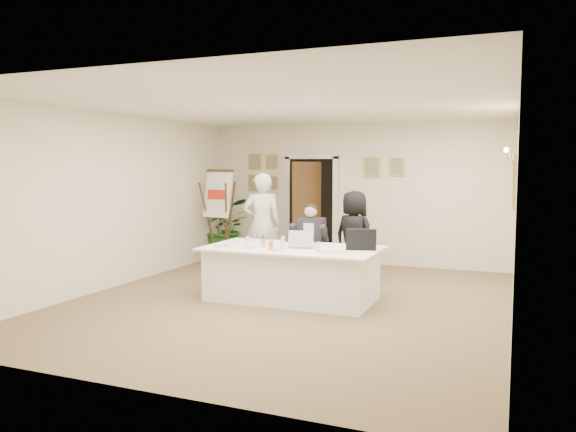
# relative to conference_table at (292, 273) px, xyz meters

# --- Properties ---
(floor) EXTENTS (7.00, 7.00, 0.00)m
(floor) POSITION_rel_conference_table_xyz_m (0.00, -0.11, -0.39)
(floor) COLOR brown
(floor) RESTS_ON ground
(ceiling) EXTENTS (6.00, 7.00, 0.02)m
(ceiling) POSITION_rel_conference_table_xyz_m (0.00, -0.11, 2.41)
(ceiling) COLOR white
(ceiling) RESTS_ON wall_back
(wall_back) EXTENTS (6.00, 0.10, 2.80)m
(wall_back) POSITION_rel_conference_table_xyz_m (0.00, 3.39, 1.01)
(wall_back) COLOR white
(wall_back) RESTS_ON floor
(wall_front) EXTENTS (6.00, 0.10, 2.80)m
(wall_front) POSITION_rel_conference_table_xyz_m (0.00, -3.61, 1.01)
(wall_front) COLOR white
(wall_front) RESTS_ON floor
(wall_left) EXTENTS (0.10, 7.00, 2.80)m
(wall_left) POSITION_rel_conference_table_xyz_m (-3.00, -0.11, 1.01)
(wall_left) COLOR white
(wall_left) RESTS_ON floor
(wall_right) EXTENTS (0.10, 7.00, 2.80)m
(wall_right) POSITION_rel_conference_table_xyz_m (3.00, -0.11, 1.01)
(wall_right) COLOR white
(wall_right) RESTS_ON floor
(doorway) EXTENTS (1.14, 0.86, 2.20)m
(doorway) POSITION_rel_conference_table_xyz_m (-0.88, 3.21, 0.65)
(doorway) COLOR black
(doorway) RESTS_ON floor
(pictures_back_wall) EXTENTS (3.40, 0.06, 0.80)m
(pictures_back_wall) POSITION_rel_conference_table_xyz_m (-0.80, 3.36, 1.46)
(pictures_back_wall) COLOR #C19242
(pictures_back_wall) RESTS_ON wall_back
(pictures_right_wall) EXTENTS (0.06, 2.20, 0.80)m
(pictures_right_wall) POSITION_rel_conference_table_xyz_m (2.97, 1.09, 1.36)
(pictures_right_wall) COLOR #C19242
(pictures_right_wall) RESTS_ON wall_right
(wall_sconce) EXTENTS (0.20, 0.30, 0.24)m
(wall_sconce) POSITION_rel_conference_table_xyz_m (2.90, 1.09, 1.71)
(wall_sconce) COLOR gold
(wall_sconce) RESTS_ON wall_right
(conference_table) EXTENTS (2.53, 1.35, 0.78)m
(conference_table) POSITION_rel_conference_table_xyz_m (0.00, 0.00, 0.00)
(conference_table) COLOR white
(conference_table) RESTS_ON floor
(seated_man) EXTENTS (0.69, 0.72, 1.37)m
(seated_man) POSITION_rel_conference_table_xyz_m (-0.05, 0.93, 0.29)
(seated_man) COLOR black
(seated_man) RESTS_ON floor
(flip_chart) EXTENTS (0.67, 0.47, 1.85)m
(flip_chart) POSITION_rel_conference_table_xyz_m (-2.41, 2.26, 0.46)
(flip_chart) COLOR #362511
(flip_chart) RESTS_ON floor
(standing_man) EXTENTS (0.80, 0.70, 1.83)m
(standing_man) POSITION_rel_conference_table_xyz_m (-1.17, 1.49, 0.52)
(standing_man) COLOR white
(standing_man) RESTS_ON floor
(standing_woman) EXTENTS (0.87, 0.71, 1.55)m
(standing_woman) POSITION_rel_conference_table_xyz_m (0.50, 1.57, 0.38)
(standing_woman) COLOR black
(standing_woman) RESTS_ON floor
(potted_palm) EXTENTS (1.49, 1.42, 1.29)m
(potted_palm) POSITION_rel_conference_table_xyz_m (-2.80, 3.09, 0.25)
(potted_palm) COLOR #1F551C
(potted_palm) RESTS_ON floor
(laptop) EXTENTS (0.41, 0.42, 0.28)m
(laptop) POSITION_rel_conference_table_xyz_m (0.16, 0.06, 0.52)
(laptop) COLOR #B7BABC
(laptop) RESTS_ON conference_table
(laptop_bag) EXTENTS (0.44, 0.22, 0.30)m
(laptop_bag) POSITION_rel_conference_table_xyz_m (1.00, 0.12, 0.53)
(laptop_bag) COLOR black
(laptop_bag) RESTS_ON conference_table
(paper_stack) EXTENTS (0.35, 0.29, 0.03)m
(paper_stack) POSITION_rel_conference_table_xyz_m (0.70, -0.23, 0.40)
(paper_stack) COLOR white
(paper_stack) RESTS_ON conference_table
(plate_left) EXTENTS (0.26, 0.26, 0.01)m
(plate_left) POSITION_rel_conference_table_xyz_m (-0.96, -0.34, 0.39)
(plate_left) COLOR white
(plate_left) RESTS_ON conference_table
(plate_mid) EXTENTS (0.24, 0.24, 0.01)m
(plate_mid) POSITION_rel_conference_table_xyz_m (-0.53, -0.33, 0.39)
(plate_mid) COLOR white
(plate_mid) RESTS_ON conference_table
(plate_near) EXTENTS (0.27, 0.27, 0.01)m
(plate_near) POSITION_rel_conference_table_xyz_m (-0.08, -0.40, 0.39)
(plate_near) COLOR white
(plate_near) RESTS_ON conference_table
(glass_a) EXTENTS (0.07, 0.07, 0.14)m
(glass_a) POSITION_rel_conference_table_xyz_m (-0.67, -0.10, 0.45)
(glass_a) COLOR silver
(glass_a) RESTS_ON conference_table
(glass_b) EXTENTS (0.08, 0.08, 0.14)m
(glass_b) POSITION_rel_conference_table_xyz_m (-0.03, -0.27, 0.45)
(glass_b) COLOR silver
(glass_b) RESTS_ON conference_table
(glass_c) EXTENTS (0.07, 0.07, 0.14)m
(glass_c) POSITION_rel_conference_table_xyz_m (0.50, -0.28, 0.45)
(glass_c) COLOR silver
(glass_c) RESTS_ON conference_table
(glass_d) EXTENTS (0.07, 0.07, 0.14)m
(glass_d) POSITION_rel_conference_table_xyz_m (-0.21, 0.15, 0.45)
(glass_d) COLOR silver
(glass_d) RESTS_ON conference_table
(oj_glass) EXTENTS (0.07, 0.07, 0.13)m
(oj_glass) POSITION_rel_conference_table_xyz_m (-0.15, -0.41, 0.45)
(oj_glass) COLOR #FF6115
(oj_glass) RESTS_ON conference_table
(steel_jug) EXTENTS (0.09, 0.09, 0.11)m
(steel_jug) POSITION_rel_conference_table_xyz_m (-0.38, -0.16, 0.44)
(steel_jug) COLOR silver
(steel_jug) RESTS_ON conference_table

